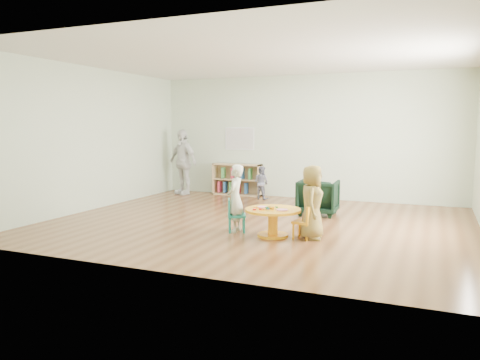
{
  "coord_description": "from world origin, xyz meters",
  "views": [
    {
      "loc": [
        2.75,
        -7.43,
        1.66
      ],
      "look_at": [
        -0.22,
        -0.3,
        0.76
      ],
      "focal_mm": 35.0,
      "sensor_mm": 36.0,
      "label": 1
    }
  ],
  "objects": [
    {
      "name": "kid_chair_left",
      "position": [
        -0.11,
        -0.81,
        0.28
      ],
      "size": [
        0.37,
        0.37,
        0.52
      ],
      "rotation": [
        0.0,
        0.0,
        -1.13
      ],
      "color": "#188776",
      "rests_on": "ground"
    },
    {
      "name": "child_right",
      "position": [
        1.13,
        -0.8,
        0.55
      ],
      "size": [
        0.42,
        0.58,
        1.09
      ],
      "primitive_type": "imported",
      "rotation": [
        0.0,
        0.0,
        1.72
      ],
      "color": "gold",
      "rests_on": "ground"
    },
    {
      "name": "activity_table",
      "position": [
        0.55,
        -0.86,
        0.29
      ],
      "size": [
        0.84,
        0.84,
        0.46
      ],
      "rotation": [
        0.0,
        0.0,
        0.07
      ],
      "color": "#F7A314",
      "rests_on": "ground"
    },
    {
      "name": "room",
      "position": [
        0.01,
        0.0,
        1.89
      ],
      "size": [
        7.1,
        7.0,
        2.8
      ],
      "color": "brown",
      "rests_on": "ground"
    },
    {
      "name": "toddler",
      "position": [
        -0.84,
        2.46,
        0.38
      ],
      "size": [
        0.43,
        0.37,
        0.75
      ],
      "primitive_type": "imported",
      "rotation": [
        0.0,
        0.0,
        2.89
      ],
      "color": "#181C3E",
      "rests_on": "ground"
    },
    {
      "name": "bookshelf",
      "position": [
        -1.61,
        2.86,
        0.37
      ],
      "size": [
        1.2,
        0.3,
        0.75
      ],
      "color": "tan",
      "rests_on": "ground"
    },
    {
      "name": "adult_caretaker",
      "position": [
        -2.88,
        2.48,
        0.78
      ],
      "size": [
        1.0,
        0.69,
        1.57
      ],
      "primitive_type": "imported",
      "rotation": [
        0.0,
        0.0,
        -0.38
      ],
      "color": "white",
      "rests_on": "ground"
    },
    {
      "name": "armchair",
      "position": [
        0.78,
        1.1,
        0.33
      ],
      "size": [
        0.73,
        0.75,
        0.66
      ],
      "primitive_type": "imported",
      "rotation": [
        0.0,
        0.0,
        3.18
      ],
      "color": "black",
      "rests_on": "ground"
    },
    {
      "name": "alphabet_poster",
      "position": [
        -1.6,
        2.98,
        1.35
      ],
      "size": [
        0.74,
        0.01,
        0.54
      ],
      "color": "white",
      "rests_on": "ground"
    },
    {
      "name": "kid_chair_right",
      "position": [
        1.05,
        -0.84,
        0.27
      ],
      "size": [
        0.31,
        0.31,
        0.5
      ],
      "rotation": [
        0.0,
        0.0,
        1.41
      ],
      "color": "#F7A314",
      "rests_on": "ground"
    },
    {
      "name": "child_left",
      "position": [
        -0.09,
        -0.8,
        0.53
      ],
      "size": [
        0.3,
        0.42,
        1.06
      ],
      "primitive_type": "imported",
      "rotation": [
        0.0,
        0.0,
        -1.44
      ],
      "color": "silver",
      "rests_on": "ground"
    }
  ]
}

